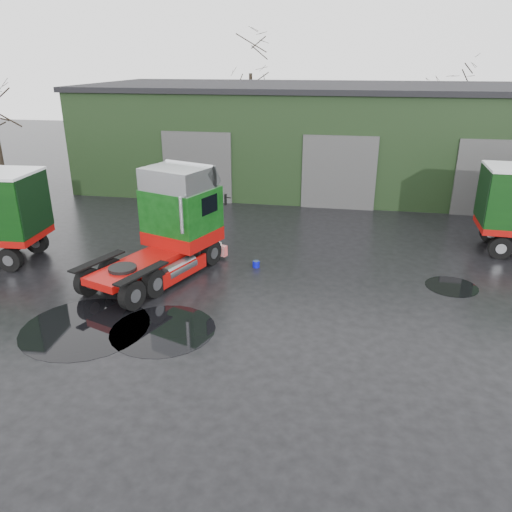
{
  "coord_description": "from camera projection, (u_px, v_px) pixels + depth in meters",
  "views": [
    {
      "loc": [
        2.44,
        -13.27,
        7.8
      ],
      "look_at": [
        -0.35,
        1.83,
        1.7
      ],
      "focal_mm": 35.0,
      "sensor_mm": 36.0,
      "label": 1
    }
  ],
  "objects": [
    {
      "name": "warehouse",
      "position": [
        343.0,
        136.0,
        32.2
      ],
      "size": [
        32.4,
        12.4,
        6.3
      ],
      "color": "black",
      "rests_on": "ground"
    },
    {
      "name": "ground",
      "position": [
        256.0,
        329.0,
        15.42
      ],
      "size": [
        100.0,
        100.0,
        0.0
      ],
      "primitive_type": "plane",
      "color": "black"
    },
    {
      "name": "puddle_0",
      "position": [
        163.0,
        330.0,
        15.39
      ],
      "size": [
        3.25,
        3.25,
        0.01
      ],
      "primitive_type": "cylinder",
      "color": "black",
      "rests_on": "ground"
    },
    {
      "name": "puddle_2",
      "position": [
        86.0,
        327.0,
        15.53
      ],
      "size": [
        3.95,
        3.95,
        0.01
      ],
      "primitive_type": "cylinder",
      "color": "black",
      "rests_on": "ground"
    },
    {
      "name": "hero_tractor",
      "position": [
        151.0,
        228.0,
        18.25
      ],
      "size": [
        4.81,
        7.02,
        4.02
      ],
      "primitive_type": null,
      "rotation": [
        0.0,
        0.0,
        -0.35
      ],
      "color": "#0D3E0F",
      "rests_on": "ground"
    },
    {
      "name": "tree_back_b",
      "position": [
        447.0,
        113.0,
        39.77
      ],
      "size": [
        4.4,
        4.4,
        7.5
      ],
      "primitive_type": null,
      "color": "black",
      "rests_on": "ground"
    },
    {
      "name": "puddle_1",
      "position": [
        452.0,
        287.0,
        18.3
      ],
      "size": [
        1.88,
        1.88,
        0.01
      ],
      "primitive_type": "cylinder",
      "color": "black",
      "rests_on": "ground"
    },
    {
      "name": "tree_back_a",
      "position": [
        251.0,
        97.0,
        42.1
      ],
      "size": [
        4.4,
        4.4,
        9.5
      ],
      "primitive_type": null,
      "color": "black",
      "rests_on": "ground"
    },
    {
      "name": "wash_bucket",
      "position": [
        256.0,
        264.0,
        19.97
      ],
      "size": [
        0.28,
        0.28,
        0.26
      ],
      "primitive_type": "cylinder",
      "rotation": [
        0.0,
        0.0,
        -0.0
      ],
      "color": "#080AB2",
      "rests_on": "ground"
    }
  ]
}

